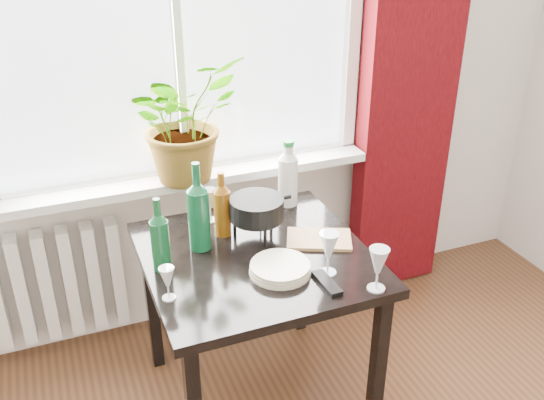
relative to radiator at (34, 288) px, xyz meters
name	(u,v)px	position (x,y,z in m)	size (l,w,h in m)	color
windowsill	(190,177)	(0.75, -0.03, 0.44)	(1.72, 0.20, 0.04)	silver
curtain	(413,54)	(1.87, -0.06, 0.92)	(0.50, 0.12, 2.56)	#3A0508
radiator	(34,288)	(0.00, 0.00, 0.00)	(0.80, 0.10, 0.55)	silver
table	(256,273)	(0.85, -0.63, 0.27)	(0.85, 0.85, 0.74)	black
potted_plant	(184,120)	(0.73, -0.07, 0.74)	(0.49, 0.42, 0.54)	#3F7A20
wine_bottle_left	(160,234)	(0.49, -0.60, 0.51)	(0.07, 0.07, 0.29)	#0D4520
wine_bottle_right	(198,206)	(0.66, -0.51, 0.54)	(0.09, 0.09, 0.37)	#0D4726
bottle_amber	(222,203)	(0.78, -0.44, 0.50)	(0.07, 0.07, 0.28)	brown
cleaning_bottle	(288,172)	(1.13, -0.29, 0.51)	(0.09, 0.09, 0.31)	silver
wineglass_front_right	(328,253)	(1.05, -0.85, 0.45)	(0.07, 0.07, 0.17)	silver
wineglass_far_right	(378,269)	(1.16, -1.01, 0.45)	(0.07, 0.07, 0.17)	silver
wineglass_back_center	(260,209)	(0.94, -0.44, 0.44)	(0.07, 0.07, 0.17)	silver
wineglass_back_left	(210,205)	(0.76, -0.31, 0.44)	(0.06, 0.06, 0.15)	silver
wineglass_front_left	(168,283)	(0.47, -0.79, 0.42)	(0.05, 0.05, 0.13)	silver
plate_stack	(280,268)	(0.89, -0.79, 0.38)	(0.23, 0.23, 0.04)	beige
fondue_pot	(257,217)	(0.90, -0.51, 0.44)	(0.25, 0.22, 0.17)	black
tv_remote	(327,283)	(1.01, -0.92, 0.37)	(0.05, 0.16, 0.02)	black
cutting_board	(319,239)	(1.12, -0.63, 0.37)	(0.26, 0.16, 0.01)	#A67C4B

